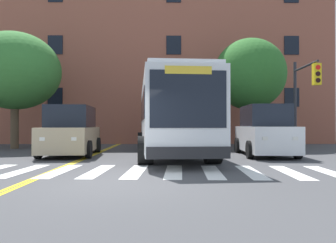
{
  "coord_description": "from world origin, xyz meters",
  "views": [
    {
      "loc": [
        1.24,
        -7.87,
        1.41
      ],
      "look_at": [
        1.35,
        6.39,
        1.56
      ],
      "focal_mm": 35.0,
      "sensor_mm": 36.0,
      "label": 1
    }
  ],
  "objects_px": {
    "car_white_far_lane": "(265,132)",
    "traffic_light_near_corner": "(304,90)",
    "street_tree_curbside_large": "(249,75)",
    "car_tan_near_lane": "(71,132)",
    "city_bus": "(170,115)",
    "car_red_behind_bus": "(171,133)",
    "street_tree_curbside_small": "(15,71)"
  },
  "relations": [
    {
      "from": "street_tree_curbside_small",
      "to": "car_tan_near_lane",
      "type": "bearing_deg",
      "value": -43.41
    },
    {
      "from": "city_bus",
      "to": "car_white_far_lane",
      "type": "distance_m",
      "value": 4.44
    },
    {
      "from": "city_bus",
      "to": "car_white_far_lane",
      "type": "height_order",
      "value": "city_bus"
    },
    {
      "from": "car_tan_near_lane",
      "to": "traffic_light_near_corner",
      "type": "relative_size",
      "value": 1.03
    },
    {
      "from": "car_red_behind_bus",
      "to": "street_tree_curbside_small",
      "type": "distance_m",
      "value": 11.75
    },
    {
      "from": "city_bus",
      "to": "traffic_light_near_corner",
      "type": "distance_m",
      "value": 7.08
    },
    {
      "from": "street_tree_curbside_large",
      "to": "traffic_light_near_corner",
      "type": "bearing_deg",
      "value": -67.01
    },
    {
      "from": "traffic_light_near_corner",
      "to": "city_bus",
      "type": "bearing_deg",
      "value": -169.16
    },
    {
      "from": "city_bus",
      "to": "car_white_far_lane",
      "type": "xyz_separation_m",
      "value": [
        4.37,
        -0.15,
        -0.79
      ]
    },
    {
      "from": "car_red_behind_bus",
      "to": "street_tree_curbside_large",
      "type": "height_order",
      "value": "street_tree_curbside_large"
    },
    {
      "from": "street_tree_curbside_large",
      "to": "street_tree_curbside_small",
      "type": "bearing_deg",
      "value": -176.17
    },
    {
      "from": "car_white_far_lane",
      "to": "car_tan_near_lane",
      "type": "bearing_deg",
      "value": 178.89
    },
    {
      "from": "city_bus",
      "to": "car_red_behind_bus",
      "type": "height_order",
      "value": "city_bus"
    },
    {
      "from": "car_red_behind_bus",
      "to": "traffic_light_near_corner",
      "type": "height_order",
      "value": "traffic_light_near_corner"
    },
    {
      "from": "street_tree_curbside_large",
      "to": "car_white_far_lane",
      "type": "bearing_deg",
      "value": -97.54
    },
    {
      "from": "car_white_far_lane",
      "to": "street_tree_curbside_large",
      "type": "distance_m",
      "value": 6.6
    },
    {
      "from": "city_bus",
      "to": "car_white_far_lane",
      "type": "relative_size",
      "value": 2.35
    },
    {
      "from": "street_tree_curbside_small",
      "to": "car_white_far_lane",
      "type": "bearing_deg",
      "value": -18.57
    },
    {
      "from": "city_bus",
      "to": "car_red_behind_bus",
      "type": "xyz_separation_m",
      "value": [
        0.23,
        10.21,
        -1.07
      ]
    },
    {
      "from": "street_tree_curbside_small",
      "to": "city_bus",
      "type": "bearing_deg",
      "value": -25.57
    },
    {
      "from": "car_red_behind_bus",
      "to": "street_tree_curbside_large",
      "type": "bearing_deg",
      "value": -44.67
    },
    {
      "from": "car_tan_near_lane",
      "to": "city_bus",
      "type": "bearing_deg",
      "value": -0.32
    },
    {
      "from": "car_tan_near_lane",
      "to": "street_tree_curbside_small",
      "type": "height_order",
      "value": "street_tree_curbside_small"
    },
    {
      "from": "street_tree_curbside_large",
      "to": "street_tree_curbside_small",
      "type": "relative_size",
      "value": 0.9
    },
    {
      "from": "traffic_light_near_corner",
      "to": "street_tree_curbside_small",
      "type": "distance_m",
      "value": 16.46
    },
    {
      "from": "city_bus",
      "to": "street_tree_curbside_large",
      "type": "distance_m",
      "value": 7.91
    },
    {
      "from": "car_red_behind_bus",
      "to": "traffic_light_near_corner",
      "type": "xyz_separation_m",
      "value": [
        6.61,
        -8.9,
        2.39
      ]
    },
    {
      "from": "car_tan_near_lane",
      "to": "street_tree_curbside_small",
      "type": "relative_size",
      "value": 0.66
    },
    {
      "from": "car_red_behind_bus",
      "to": "traffic_light_near_corner",
      "type": "relative_size",
      "value": 0.89
    },
    {
      "from": "car_white_far_lane",
      "to": "traffic_light_near_corner",
      "type": "bearing_deg",
      "value": 30.6
    },
    {
      "from": "car_white_far_lane",
      "to": "traffic_light_near_corner",
      "type": "height_order",
      "value": "traffic_light_near_corner"
    },
    {
      "from": "car_white_far_lane",
      "to": "car_red_behind_bus",
      "type": "height_order",
      "value": "car_white_far_lane"
    }
  ]
}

